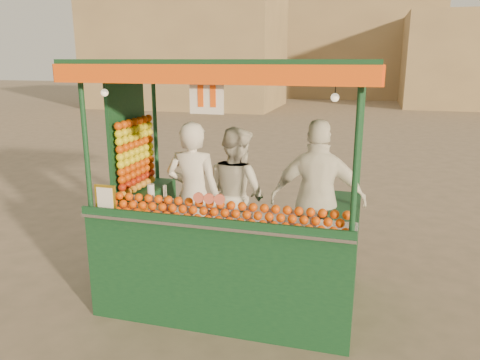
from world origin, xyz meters
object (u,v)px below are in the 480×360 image
(juice_cart, at_px, (224,229))
(vendor_right, at_px, (318,200))
(vendor_left, at_px, (193,196))
(vendor_middle, at_px, (236,194))

(juice_cart, height_order, vendor_right, juice_cart)
(juice_cart, relative_size, vendor_right, 1.67)
(juice_cart, bearing_deg, vendor_left, 156.95)
(juice_cart, xyz_separation_m, vendor_middle, (-0.01, 0.51, 0.24))
(juice_cart, bearing_deg, vendor_middle, 91.31)
(juice_cart, height_order, vendor_middle, juice_cart)
(vendor_middle, bearing_deg, vendor_left, 73.13)
(juice_cart, distance_m, vendor_left, 0.53)
(vendor_left, distance_m, vendor_middle, 0.52)
(vendor_middle, relative_size, vendor_right, 0.92)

